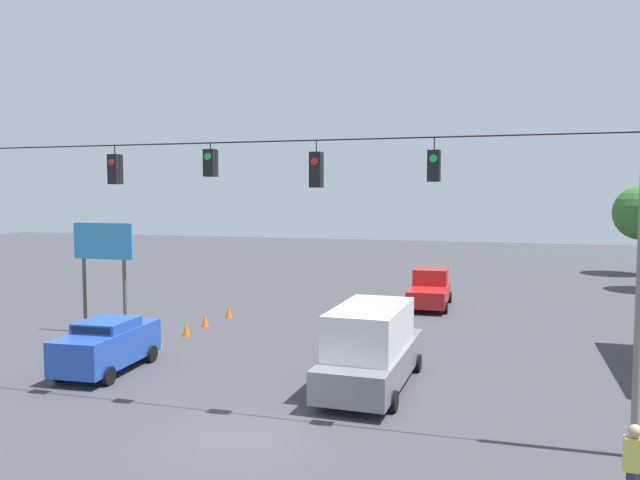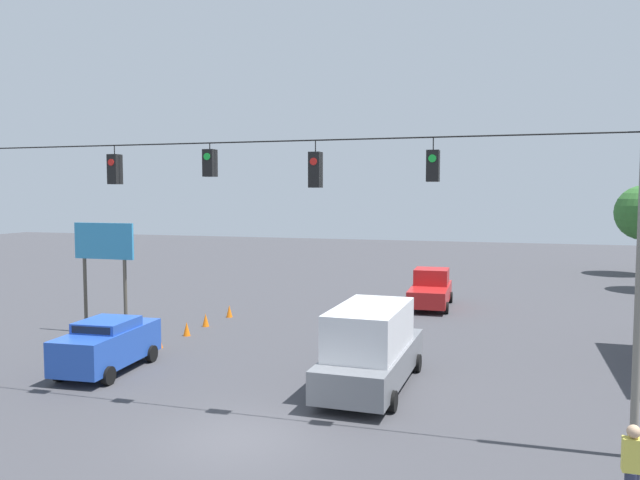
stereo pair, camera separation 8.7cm
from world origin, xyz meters
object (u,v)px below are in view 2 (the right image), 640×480
Objects in this scene: box_truck_grey_crossing_near at (371,347)px; traffic_cone_fourth at (206,320)px; traffic_cone_fifth at (229,311)px; traffic_cone_nearest at (130,354)px; pedestrian at (632,469)px; roadside_billboard at (104,254)px; pickup_truck_red_oncoming_deep at (431,290)px; traffic_cone_second at (159,341)px; overhead_signal_span at (261,229)px; traffic_cone_third at (187,329)px; sedan_blue_parked_shoulder at (108,344)px.

box_truck_grey_crossing_near is 10.72× the size of traffic_cone_fourth.
traffic_cone_fourth is 1.00× the size of traffic_cone_fifth.
pedestrian is (-16.25, 6.86, 0.62)m from traffic_cone_nearest.
roadside_billboard is at bearing -28.17° from pedestrian.
traffic_cone_fifth is at bearing 32.34° from pickup_truck_red_oncoming_deep.
traffic_cone_nearest is 6.51m from roadside_billboard.
pedestrian is at bearing 136.20° from box_truck_grey_crossing_near.
traffic_cone_nearest is 2.26m from traffic_cone_second.
pedestrian reaches higher than traffic_cone_second.
overhead_signal_span is 31.06× the size of traffic_cone_third.
box_truck_grey_crossing_near reaches higher than traffic_cone_third.
traffic_cone_third is (7.15, -8.48, -5.13)m from overhead_signal_span.
roadside_billboard reaches higher than box_truck_grey_crossing_near.
box_truck_grey_crossing_near is at bearing 164.69° from traffic_cone_second.
traffic_cone_fourth is at bearing 86.98° from traffic_cone_fifth.
roadside_billboard is (10.95, -7.82, -1.74)m from overhead_signal_span.
box_truck_grey_crossing_near is at bearing -174.81° from sedan_blue_parked_shoulder.
traffic_cone_nearest is at bearing 57.73° from pickup_truck_red_oncoming_deep.
pickup_truck_red_oncoming_deep is 8.65× the size of traffic_cone_fifth.
box_truck_grey_crossing_near is 9.38m from pedestrian.
pedestrian is (-20.17, 10.80, -2.77)m from roadside_billboard.
pickup_truck_red_oncoming_deep is (-9.67, -16.42, -0.02)m from sedan_blue_parked_shoulder.
traffic_cone_nearest is at bearing -22.89° from pedestrian.
overhead_signal_span reaches higher than pickup_truck_red_oncoming_deep.
box_truck_grey_crossing_near is at bearing -125.01° from overhead_signal_span.
traffic_cone_third is 0.35× the size of pedestrian.
overhead_signal_span is 31.06× the size of traffic_cone_second.
box_truck_grey_crossing_near is (-2.45, -3.50, -4.07)m from overhead_signal_span.
traffic_cone_nearest is 17.65m from pedestrian.
pickup_truck_red_oncoming_deep reaches higher than traffic_cone_third.
traffic_cone_fifth is at bearing -44.22° from pedestrian.
pickup_truck_red_oncoming_deep is at bearing -147.66° from traffic_cone_fifth.
box_truck_grey_crossing_near is 10.72× the size of traffic_cone_fifth.
traffic_cone_fourth is at bearing -88.09° from traffic_cone_nearest.
overhead_signal_span is 10.68m from pedestrian.
traffic_cone_third is 1.00× the size of traffic_cone_fifth.
traffic_cone_third is at bearing 47.47° from pickup_truck_red_oncoming_deep.
traffic_cone_fourth is (9.80, 8.53, -0.66)m from pickup_truck_red_oncoming_deep.
traffic_cone_third is 2.04m from traffic_cone_fourth.
box_truck_grey_crossing_near reaches higher than traffic_cone_nearest.
traffic_cone_nearest is 9.04m from traffic_cone_fifth.
roadside_billboard reaches higher than traffic_cone_fourth.
pedestrian reaches higher than traffic_cone_nearest.
traffic_cone_fourth is at bearing -87.20° from traffic_cone_third.
sedan_blue_parked_shoulder is 7.36× the size of traffic_cone_fourth.
pickup_truck_red_oncoming_deep is (-0.09, -15.55, -0.40)m from box_truck_grey_crossing_near.
overhead_signal_span is 31.06× the size of traffic_cone_fifth.
pickup_truck_red_oncoming_deep is 11.47m from traffic_cone_fifth.
pickup_truck_red_oncoming_deep is at bearing -138.95° from traffic_cone_fourth.
roadside_billboard is (3.79, -1.68, 3.39)m from traffic_cone_second.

